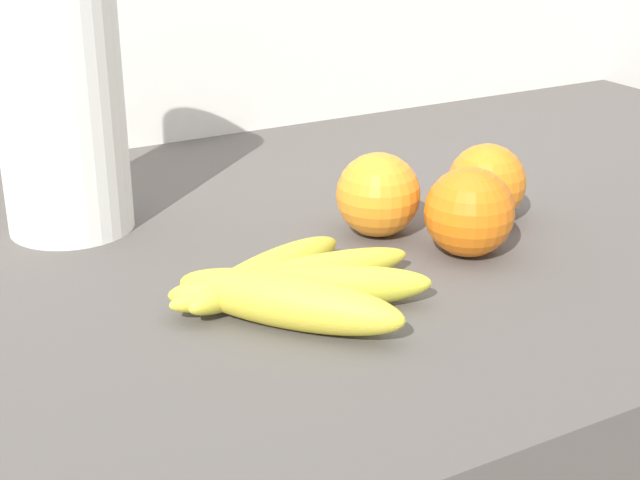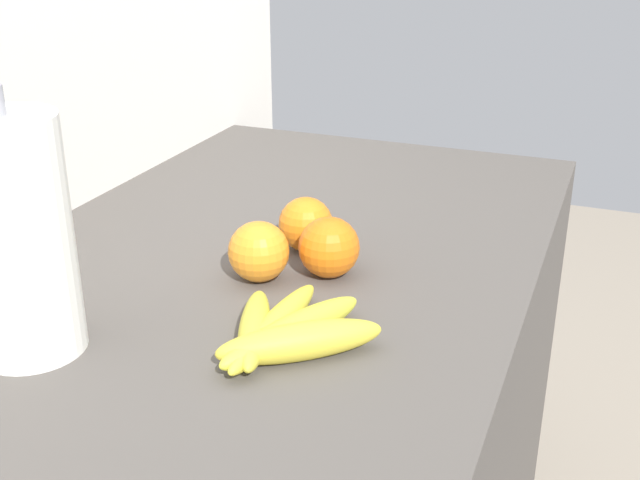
% 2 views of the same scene
% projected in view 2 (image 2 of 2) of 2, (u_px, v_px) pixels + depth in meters
% --- Properties ---
extents(wall_back, '(1.82, 0.06, 1.30)m').
position_uv_depth(wall_back, '(15.00, 391.00, 1.25)').
color(wall_back, silver).
rests_on(wall_back, ground).
extents(banana_bunch, '(0.22, 0.19, 0.04)m').
position_uv_depth(banana_bunch, '(284.00, 333.00, 0.87)').
color(banana_bunch, gold).
rests_on(banana_bunch, counter).
extents(orange_front, '(0.08, 0.08, 0.08)m').
position_uv_depth(orange_front, '(259.00, 252.00, 1.02)').
color(orange_front, orange).
rests_on(orange_front, counter).
extents(orange_back_right, '(0.08, 0.08, 0.08)m').
position_uv_depth(orange_back_right, '(306.00, 224.00, 1.12)').
color(orange_back_right, orange).
rests_on(orange_back_right, counter).
extents(orange_center, '(0.08, 0.08, 0.08)m').
position_uv_depth(orange_center, '(329.00, 247.00, 1.04)').
color(orange_center, orange).
rests_on(orange_center, counter).
extents(paper_towel_roll, '(0.12, 0.12, 0.29)m').
position_uv_depth(paper_towel_roll, '(16.00, 238.00, 0.83)').
color(paper_towel_roll, white).
rests_on(paper_towel_roll, counter).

